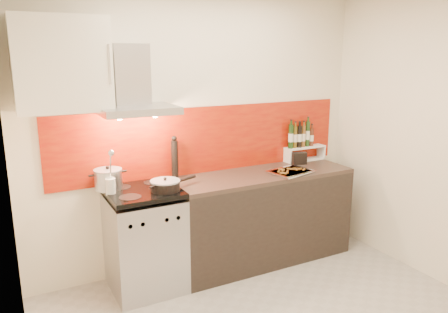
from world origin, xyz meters
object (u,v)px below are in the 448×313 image
range_stove (145,241)px  stock_pot (108,179)px  pepper_mill (175,158)px  counter (261,216)px  saute_pan (166,185)px  baking_tray (291,171)px

range_stove → stock_pot: bearing=148.9°
stock_pot → pepper_mill: pepper_mill is taller
counter → saute_pan: size_ratio=3.88×
range_stove → saute_pan: 0.55m
stock_pot → baking_tray: bearing=-9.4°
baking_tray → saute_pan: bearing=179.3°
stock_pot → pepper_mill: (0.62, 0.06, 0.10)m
stock_pot → pepper_mill: bearing=5.2°
stock_pot → range_stove: bearing=-31.1°
stock_pot → baking_tray: 1.71m
stock_pot → pepper_mill: 0.63m
stock_pot → saute_pan: size_ratio=0.51×
range_stove → baking_tray: baking_tray is taller
counter → pepper_mill: (-0.83, 0.20, 0.65)m
pepper_mill → range_stove: bearing=-151.0°
range_stove → baking_tray: bearing=-5.2°
counter → baking_tray: bearing=-29.5°
pepper_mill → baking_tray: (1.06, -0.34, -0.18)m
saute_pan → pepper_mill: 0.41m
counter → range_stove: bearing=-179.8°
saute_pan → baking_tray: (1.27, -0.02, -0.04)m
counter → pepper_mill: pepper_mill is taller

